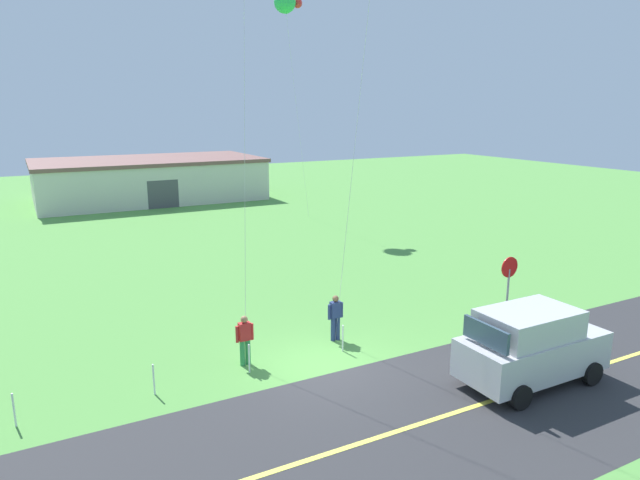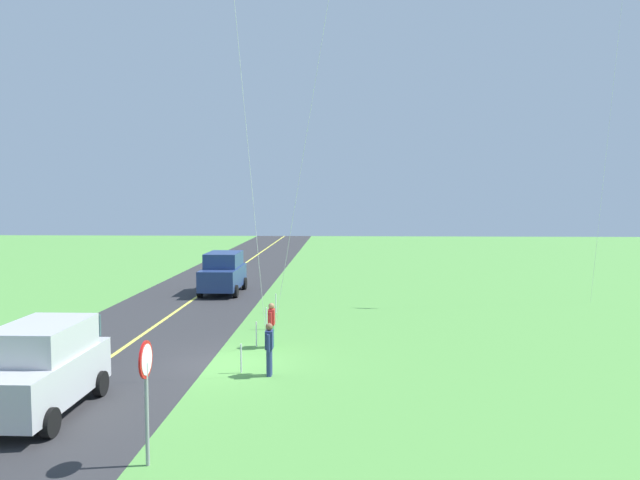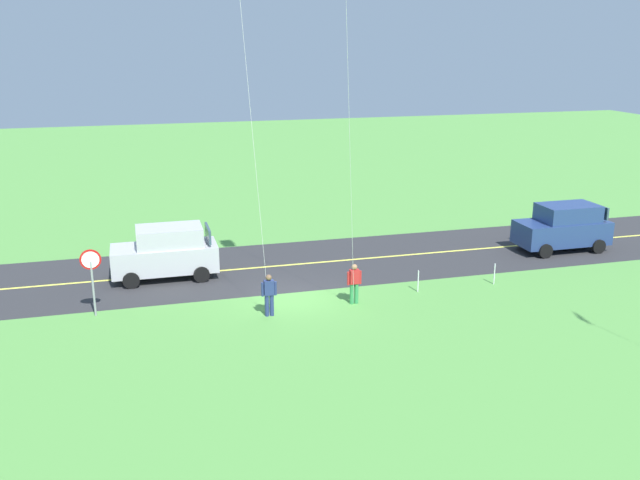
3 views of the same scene
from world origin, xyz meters
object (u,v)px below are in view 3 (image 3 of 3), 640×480
(person_adult_near, at_px, (269,294))
(person_adult_companion, at_px, (354,282))
(car_parked_west_far, at_px, (563,227))
(stop_sign, at_px, (91,269))
(car_suv_foreground, at_px, (166,252))

(person_adult_near, height_order, person_adult_companion, same)
(car_parked_west_far, bearing_deg, person_adult_companion, 19.05)
(stop_sign, xyz_separation_m, person_adult_companion, (-9.61, 1.36, -0.94))
(car_suv_foreground, distance_m, person_adult_near, 6.30)
(stop_sign, distance_m, person_adult_companion, 9.75)
(car_parked_west_far, relative_size, person_adult_companion, 2.75)
(person_adult_companion, bearing_deg, car_parked_west_far, 147.24)
(car_parked_west_far, distance_m, stop_sign, 21.67)
(car_suv_foreground, height_order, person_adult_companion, car_suv_foreground)
(car_suv_foreground, bearing_deg, person_adult_near, 122.65)
(car_suv_foreground, distance_m, stop_sign, 4.62)
(person_adult_near, bearing_deg, car_suv_foreground, -96.03)
(car_suv_foreground, distance_m, car_parked_west_far, 18.69)
(person_adult_near, bearing_deg, stop_sign, -53.93)
(car_suv_foreground, bearing_deg, stop_sign, 51.93)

